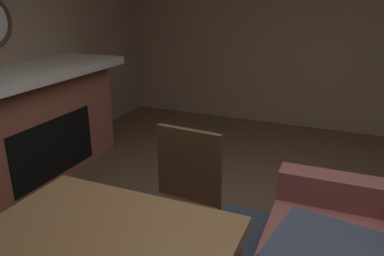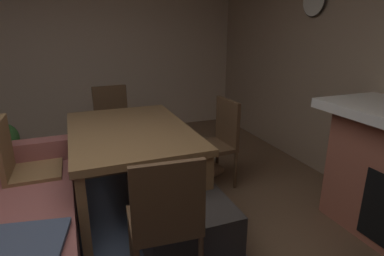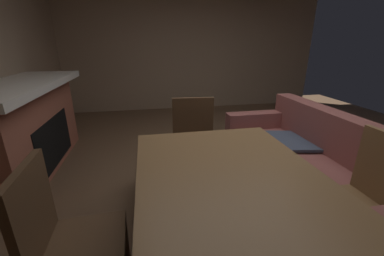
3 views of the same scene
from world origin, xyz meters
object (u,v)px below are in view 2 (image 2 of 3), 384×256
object	(u,v)px
dining_table	(130,135)
small_dog	(197,169)
dining_chair_west	(165,216)
wall_clock	(314,0)
dining_chair_east	(113,118)
dining_chair_south	(218,137)
dining_chair_north	(22,164)
potted_plant	(4,141)
tv_remote	(192,201)
ottoman_coffee_table	(179,214)

from	to	relation	value
dining_table	small_dog	bearing A→B (deg)	-84.62
dining_chair_west	wall_clock	bearing A→B (deg)	-58.06
dining_chair_east	wall_clock	bearing A→B (deg)	-115.77
dining_chair_south	wall_clock	world-z (taller)	wall_clock
dining_chair_west	wall_clock	size ratio (longest dim) A/B	2.62
dining_chair_north	potted_plant	size ratio (longest dim) A/B	1.85
dining_table	potted_plant	bearing A→B (deg)	41.92
tv_remote	dining_table	distance (m)	0.99
small_dog	dining_table	bearing A→B (deg)	95.38
wall_clock	potted_plant	bearing A→B (deg)	68.98
potted_plant	wall_clock	distance (m)	4.10
tv_remote	dining_chair_west	world-z (taller)	dining_chair_west
dining_chair_west	dining_chair_north	size ratio (longest dim) A/B	1.00
dining_chair_south	dining_chair_north	xyz separation A→B (m)	(-0.00, 1.88, 0.00)
ottoman_coffee_table	dining_table	bearing A→B (deg)	17.74
tv_remote	wall_clock	bearing A→B (deg)	-43.44
tv_remote	small_dog	distance (m)	1.10
potted_plant	dining_chair_south	bearing A→B (deg)	-123.17
dining_chair_south	dining_chair_north	world-z (taller)	same
dining_chair_east	tv_remote	bearing A→B (deg)	-172.18
dining_chair_west	tv_remote	bearing A→B (deg)	-45.37
dining_chair_north	dining_chair_east	world-z (taller)	same
tv_remote	dining_chair_west	bearing A→B (deg)	151.63
dining_chair_south	potted_plant	bearing A→B (deg)	56.83
dining_table	small_dog	size ratio (longest dim) A/B	2.75
potted_plant	dining_chair_west	bearing A→B (deg)	-153.61
tv_remote	dining_chair_north	distance (m)	1.53
dining_chair_east	ottoman_coffee_table	bearing A→B (deg)	-172.83
dining_chair_north	potted_plant	xyz separation A→B (m)	(1.49, 0.40, -0.25)
tv_remote	dining_chair_north	size ratio (longest dim) A/B	0.17
dining_chair_west	small_dog	bearing A→B (deg)	-30.13
dining_chair_north	dining_chair_south	bearing A→B (deg)	-89.89
dining_chair_west	wall_clock	xyz separation A→B (m)	(1.35, -2.16, 1.41)
small_dog	tv_remote	bearing A→B (deg)	155.60
ottoman_coffee_table	dining_chair_west	bearing A→B (deg)	151.90
wall_clock	dining_chair_west	bearing A→B (deg)	121.94
dining_chair_north	wall_clock	bearing A→B (deg)	-87.20
dining_chair_west	dining_chair_east	bearing A→B (deg)	-0.01
dining_chair_east	small_dog	world-z (taller)	dining_chair_east
dining_chair_south	wall_clock	distance (m)	1.87
tv_remote	dining_chair_south	distance (m)	1.13
dining_table	wall_clock	size ratio (longest dim) A/B	4.52
dining_chair_north	potted_plant	distance (m)	1.57
dining_chair_north	wall_clock	world-z (taller)	wall_clock
wall_clock	dining_chair_north	bearing A→B (deg)	92.80
dining_table	potted_plant	distance (m)	2.05
small_dog	ottoman_coffee_table	bearing A→B (deg)	148.77
dining_table	dining_chair_east	xyz separation A→B (m)	(1.20, 0.01, -0.14)
small_dog	dining_chair_east	bearing A→B (deg)	33.03
dining_chair_south	small_dog	world-z (taller)	dining_chair_south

